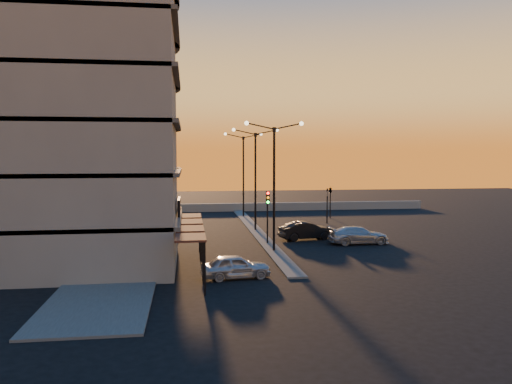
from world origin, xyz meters
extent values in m
plane|color=black|center=(0.00, 0.00, 0.00)|extent=(120.00, 120.00, 0.00)
cube|color=#484845|center=(-10.50, 4.00, 0.06)|extent=(5.00, 40.00, 0.12)
cube|color=#484845|center=(0.00, 10.00, 0.06)|extent=(1.20, 36.00, 0.12)
cube|color=gray|center=(2.00, 26.00, 0.50)|extent=(44.00, 0.50, 1.00)
cylinder|color=slate|center=(-14.00, 2.00, 12.50)|extent=(14.00, 14.00, 25.00)
cube|color=slate|center=(-14.00, -3.00, 12.50)|extent=(14.00, 10.00, 25.00)
cylinder|color=black|center=(-14.00, 2.00, 1.60)|extent=(14.16, 14.16, 2.40)
cube|color=black|center=(-6.80, -2.00, 3.60)|extent=(0.15, 3.20, 1.20)
cylinder|color=black|center=(0.00, 0.00, 4.50)|extent=(0.18, 0.18, 9.00)
cube|color=black|center=(0.00, 0.00, 8.90)|extent=(0.25, 0.25, 0.35)
sphere|color=#FFE5B2|center=(-2.00, 0.00, 9.35)|extent=(0.32, 0.32, 0.32)
sphere|color=#FFE5B2|center=(2.00, 0.00, 9.35)|extent=(0.32, 0.32, 0.32)
cylinder|color=black|center=(0.00, 10.00, 4.50)|extent=(0.18, 0.18, 9.00)
cube|color=black|center=(0.00, 10.00, 8.90)|extent=(0.25, 0.25, 0.35)
sphere|color=#FFE5B2|center=(-2.00, 10.00, 9.35)|extent=(0.32, 0.32, 0.32)
sphere|color=#FFE5B2|center=(2.00, 10.00, 9.35)|extent=(0.32, 0.32, 0.32)
cylinder|color=black|center=(0.00, 20.00, 4.50)|extent=(0.18, 0.18, 9.00)
cube|color=black|center=(0.00, 20.00, 8.90)|extent=(0.25, 0.25, 0.35)
sphere|color=#FFE5B2|center=(-2.00, 20.00, 9.35)|extent=(0.32, 0.32, 0.32)
sphere|color=#FFE5B2|center=(2.00, 20.00, 9.35)|extent=(0.32, 0.32, 0.32)
cylinder|color=black|center=(0.00, 3.00, 1.60)|extent=(0.12, 0.12, 3.20)
cube|color=black|center=(0.00, 2.82, 3.75)|extent=(0.28, 0.16, 1.00)
sphere|color=#FF0C05|center=(0.00, 2.72, 4.10)|extent=(0.20, 0.20, 0.20)
sphere|color=orange|center=(0.00, 2.72, 3.75)|extent=(0.20, 0.20, 0.20)
sphere|color=#0CFF26|center=(0.00, 2.72, 3.40)|extent=(0.20, 0.20, 0.20)
cylinder|color=black|center=(8.00, 14.00, 1.40)|extent=(0.12, 0.12, 2.80)
imported|color=black|center=(8.00, 14.00, 3.20)|extent=(0.13, 0.16, 0.80)
cylinder|color=black|center=(9.50, 18.00, 1.40)|extent=(0.12, 0.12, 2.80)
imported|color=black|center=(9.50, 18.00, 3.20)|extent=(0.42, 1.99, 0.80)
imported|color=#AFB1B7|center=(-3.50, -7.29, 0.69)|extent=(4.19, 2.04, 1.38)
imported|color=black|center=(3.60, 4.83, 0.75)|extent=(4.79, 2.36, 1.51)
imported|color=#ACAFB4|center=(7.27, 2.34, 0.70)|extent=(4.86, 2.02, 1.40)
camera|label=1|loc=(-6.21, -35.54, 7.20)|focal=35.00mm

